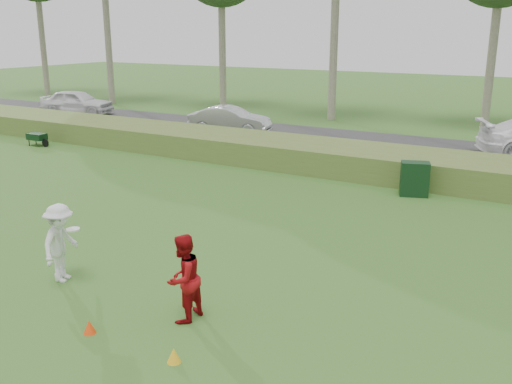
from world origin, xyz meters
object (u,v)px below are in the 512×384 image
Objects in this scene: player_red at (183,278)px; cone_orange at (89,327)px; car_mid at (230,120)px; utility_cabinet at (415,179)px; player_white at (61,243)px; car_left at (77,102)px; cone_yellow at (174,355)px.

player_red reaches higher than cone_orange.
car_mid reaches higher than cone_orange.
player_red is 10.02m from utility_cabinet.
car_left is (-17.45, 16.82, -0.03)m from player_white.
utility_cabinet is (2.54, 11.11, 0.41)m from cone_orange.
player_red is at bearing -117.31° from utility_cabinet.
player_white is 17.03m from car_mid.
player_white is 3.17m from player_red.
player_white is at bearing -171.69° from car_mid.
car_mid reaches higher than cone_yellow.
utility_cabinet is (4.60, 9.82, -0.29)m from player_white.
car_left is at bearing 139.65° from cone_yellow.
cone_orange is at bearing -179.52° from cone_yellow.
car_left reaches higher than cone_orange.
cone_orange is at bearing -122.03° from utility_cabinet.
car_mid is at bearing 115.23° from cone_orange.
player_white is 6.73× the size of cone_yellow.
cone_orange is 11.40m from utility_cabinet.
car_left reaches higher than cone_yellow.
utility_cabinet is at bearing 172.28° from player_red.
player_white is 2.53m from cone_orange.
player_white reaches higher than car_left.
utility_cabinet is 0.27× the size of car_mid.
car_mid is (-6.06, 15.92, -0.10)m from player_white.
utility_cabinet reaches higher than cone_yellow.
cone_yellow is 11.13m from utility_cabinet.
utility_cabinet reaches higher than cone_orange.
utility_cabinet is 23.13m from car_left.
cone_yellow is 27.95m from car_left.
car_mid is at bearing -111.08° from car_left.
cone_orange is at bearing -42.62° from player_red.
utility_cabinet is at bearing -132.33° from car_mid.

